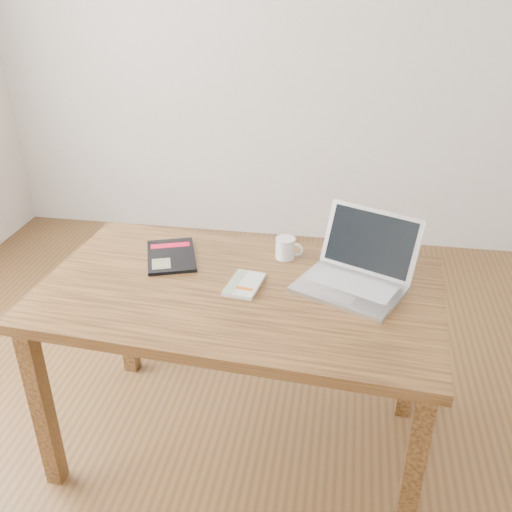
% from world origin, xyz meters
% --- Properties ---
extents(room, '(4.04, 4.04, 2.70)m').
position_xyz_m(room, '(-0.07, 0.00, 1.36)').
color(room, '#52361C').
rests_on(room, ground).
extents(desk, '(1.46, 0.90, 0.75)m').
position_xyz_m(desk, '(-0.01, 0.02, 0.66)').
color(desk, '#4E3217').
rests_on(desk, ground).
extents(white_guidebook, '(0.13, 0.19, 0.02)m').
position_xyz_m(white_guidebook, '(0.01, 0.03, 0.76)').
color(white_guidebook, beige).
rests_on(white_guidebook, desk).
extents(black_guidebook, '(0.26, 0.31, 0.01)m').
position_xyz_m(black_guidebook, '(-0.31, 0.20, 0.76)').
color(black_guidebook, black).
rests_on(black_guidebook, desk).
extents(laptop, '(0.46, 0.45, 0.24)m').
position_xyz_m(laptop, '(0.40, 0.11, 0.80)').
color(laptop, '#BDBDC1').
rests_on(laptop, desk).
extents(coffee_mug, '(0.11, 0.08, 0.08)m').
position_xyz_m(coffee_mug, '(0.13, 0.27, 0.79)').
color(coffee_mug, white).
rests_on(coffee_mug, desk).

